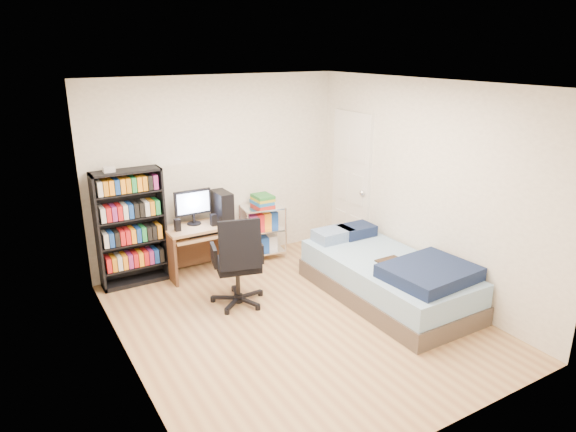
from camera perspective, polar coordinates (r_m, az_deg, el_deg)
room at (r=5.19m, az=1.04°, el=0.56°), size 3.58×4.08×2.58m
media_shelf at (r=6.53m, az=-17.06°, el=-1.15°), size 0.82×0.27×1.51m
computer_desk at (r=6.72m, az=-9.16°, el=-1.31°), size 0.88×0.51×1.11m
office_chair at (r=5.90m, az=-5.53°, el=-6.75°), size 0.78×0.78×1.08m
wire_cart at (r=7.08m, az=-2.85°, el=-0.07°), size 0.63×0.50×0.92m
bed at (r=6.15m, az=11.09°, el=-6.67°), size 1.08×2.16×0.62m
door at (r=7.27m, az=7.02°, el=3.59°), size 0.12×0.80×2.00m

